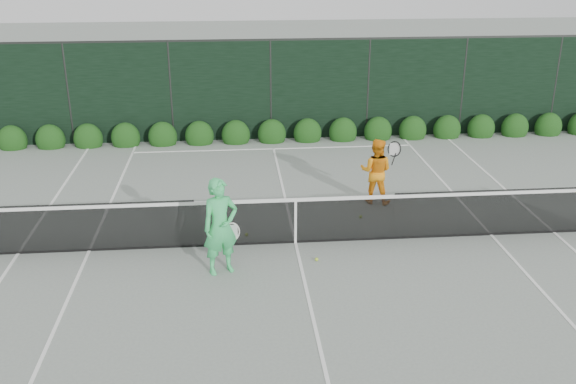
{
  "coord_description": "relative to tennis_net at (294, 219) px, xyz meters",
  "views": [
    {
      "loc": [
        -1.22,
        -11.72,
        5.71
      ],
      "look_at": [
        -0.13,
        0.3,
        1.0
      ],
      "focal_mm": 40.0,
      "sensor_mm": 36.0,
      "label": 1
    }
  ],
  "objects": [
    {
      "name": "hedge_row",
      "position": [
        0.02,
        7.15,
        -0.3
      ],
      "size": [
        31.66,
        0.65,
        0.94
      ],
      "color": "#10350E",
      "rests_on": "ground"
    },
    {
      "name": "ground",
      "position": [
        0.02,
        0.0,
        -0.53
      ],
      "size": [
        80.0,
        80.0,
        0.0
      ],
      "primitive_type": "plane",
      "color": "gray",
      "rests_on": "ground"
    },
    {
      "name": "player_man",
      "position": [
        2.1,
        2.02,
        0.24
      ],
      "size": [
        0.96,
        0.83,
        1.54
      ],
      "rotation": [
        0.0,
        0.0,
        2.75
      ],
      "color": "orange",
      "rests_on": "ground"
    },
    {
      "name": "tennis_balls",
      "position": [
        -0.18,
        0.39,
        -0.5
      ],
      "size": [
        3.34,
        2.01,
        0.07
      ],
      "color": "#AFD42F",
      "rests_on": "ground"
    },
    {
      "name": "windscreen_fence",
      "position": [
        0.02,
        -2.71,
        0.98
      ],
      "size": [
        32.0,
        21.07,
        3.06
      ],
      "color": "black",
      "rests_on": "ground"
    },
    {
      "name": "court_lines",
      "position": [
        0.02,
        0.0,
        -0.53
      ],
      "size": [
        11.03,
        23.83,
        0.01
      ],
      "color": "white",
      "rests_on": "ground"
    },
    {
      "name": "player_woman",
      "position": [
        -1.46,
        -1.08,
        0.38
      ],
      "size": [
        0.78,
        0.66,
        1.83
      ],
      "rotation": [
        0.0,
        0.0,
        0.38
      ],
      "color": "#3DD371",
      "rests_on": "ground"
    },
    {
      "name": "tennis_net",
      "position": [
        0.0,
        0.0,
        0.0
      ],
      "size": [
        12.9,
        0.1,
        1.07
      ],
      "color": "black",
      "rests_on": "ground"
    }
  ]
}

